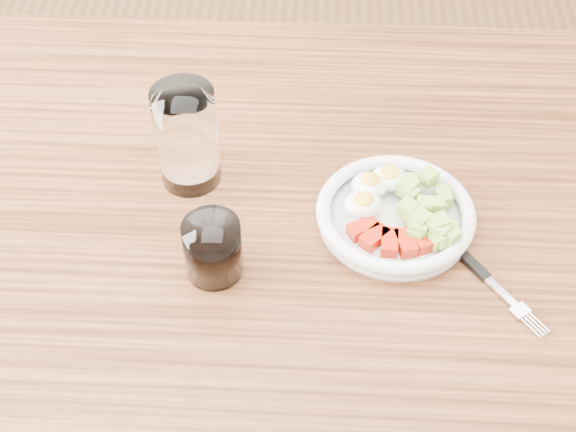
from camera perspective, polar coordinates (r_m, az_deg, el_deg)
The scene contains 5 objects.
dining_table at distance 1.03m, azimuth 0.53°, elevation -5.32°, with size 1.50×0.90×0.77m.
bowl at distance 0.97m, azimuth 7.71°, elevation 0.20°, with size 0.19×0.19×0.05m.
fork at distance 0.95m, azimuth 13.21°, elevation -3.60°, with size 0.12×0.15×0.01m.
water_glass at distance 0.99m, azimuth -7.21°, elevation 5.58°, with size 0.08×0.08×0.14m, color white.
coffee_glass at distance 0.90m, azimuth -5.37°, elevation -2.35°, with size 0.07×0.07×0.07m.
Camera 1 is at (0.02, -0.62, 1.49)m, focal length 50.00 mm.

